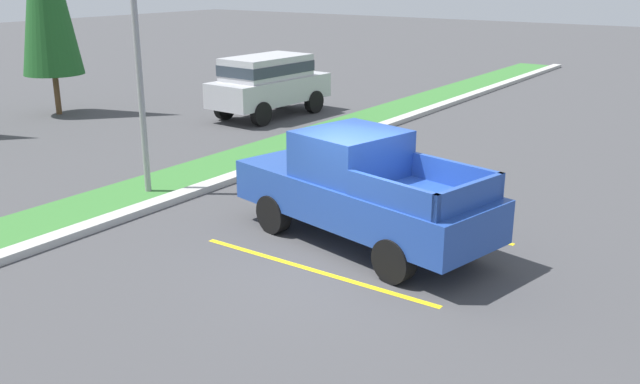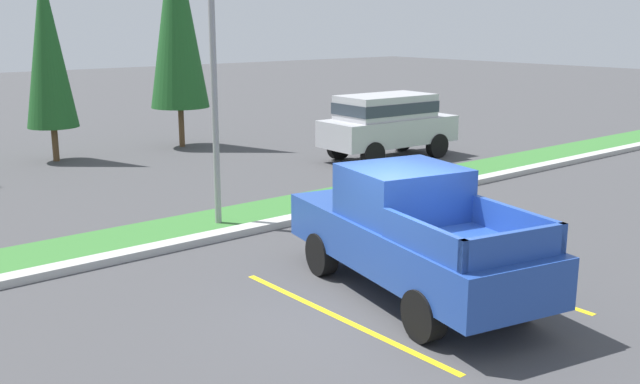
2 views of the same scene
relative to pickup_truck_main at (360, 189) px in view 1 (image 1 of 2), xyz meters
name	(u,v)px [view 1 (image 1 of 2)]	position (x,y,z in m)	size (l,w,h in m)	color
ground_plane	(352,260)	(-0.80, -0.34, -1.04)	(120.00, 120.00, 0.00)	#424244
parking_line_near	(313,270)	(-1.56, -0.05, -1.04)	(0.12, 4.80, 0.01)	yellow
parking_line_far	(401,219)	(1.54, -0.05, -1.04)	(0.12, 4.80, 0.01)	yellow
curb_strip	(157,204)	(-0.80, 4.66, -0.97)	(56.00, 0.40, 0.15)	#B2B2AD
grass_median	(124,196)	(-0.80, 5.76, -1.01)	(56.00, 1.80, 0.06)	#387533
pickup_truck_main	(360,189)	(0.00, 0.00, 0.00)	(2.94, 5.50, 2.10)	black
suv_distant	(269,81)	(8.22, 8.89, 0.20)	(4.68, 2.13, 2.10)	black
street_light	(139,15)	(-0.25, 5.40, 2.94)	(0.24, 1.49, 6.87)	gray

